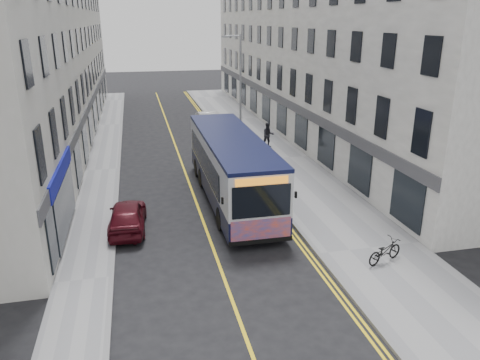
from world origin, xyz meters
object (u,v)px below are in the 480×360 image
car_white (209,122)px  pedestrian_near (260,156)px  streetlamp (239,91)px  car_maroon (127,216)px  bicycle (385,251)px  city_bus (231,166)px  pedestrian_far (268,135)px

car_white → pedestrian_near: bearing=-85.1°
streetlamp → car_maroon: (-7.57, -11.02, -3.71)m
streetlamp → bicycle: (2.01, -16.40, -3.81)m
streetlamp → car_maroon: 13.88m
city_bus → car_maroon: 5.97m
car_white → car_maroon: car_white is taller
streetlamp → car_maroon: bearing=-124.5°
pedestrian_far → streetlamp: bearing=-158.9°
bicycle → car_maroon: size_ratio=0.44×
streetlamp → bicycle: streetlamp is taller
bicycle → car_white: car_white is taller
pedestrian_near → bicycle: bearing=-72.6°
bicycle → pedestrian_far: size_ratio=0.96×
city_bus → pedestrian_far: city_bus is taller
pedestrian_near → car_maroon: (-7.91, -6.80, -0.34)m
city_bus → car_white: 15.77m
city_bus → pedestrian_far: size_ratio=6.50×
streetlamp → pedestrian_near: size_ratio=4.52×
pedestrian_near → car_white: (-1.31, 11.44, -0.24)m
city_bus → car_maroon: (-5.26, -2.57, -1.19)m
bicycle → pedestrian_near: bearing=-13.4°
bicycle → car_maroon: car_maroon is taller
car_white → car_maroon: (-6.60, -18.24, -0.10)m
city_bus → pedestrian_near: city_bus is taller
bicycle → car_white: bearing=-14.1°
pedestrian_far → car_white: bearing=118.5°
city_bus → pedestrian_near: bearing=57.9°
streetlamp → city_bus: streetlamp is taller
car_white → car_maroon: bearing=-111.5°
streetlamp → bicycle: size_ratio=4.64×
city_bus → car_white: city_bus is taller
bicycle → pedestrian_far: pedestrian_far is taller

